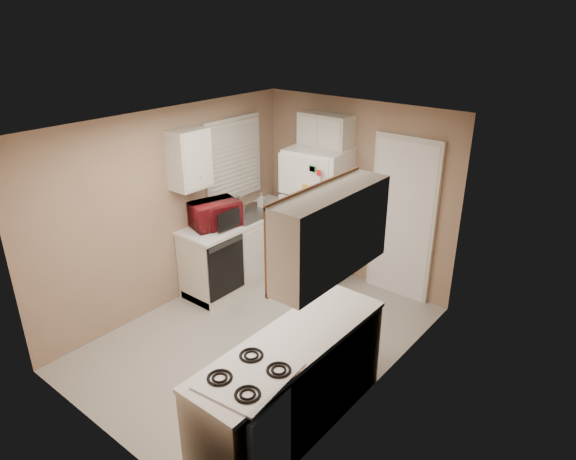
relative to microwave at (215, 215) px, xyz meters
The scene contains 19 objects.
floor 1.63m from the microwave, 22.25° to the right, with size 3.80×3.80×0.00m, color beige.
ceiling 1.83m from the microwave, 22.25° to the right, with size 3.80×3.80×0.00m, color white.
wall_left 0.55m from the microwave, 117.99° to the right, with size 3.80×3.80×0.00m, color tan.
wall_right 2.60m from the microwave, 10.45° to the right, with size 3.80×3.80×0.00m, color tan.
wall_back 1.84m from the microwave, 51.19° to the left, with size 2.80×2.80×0.00m, color tan.
wall_front 2.64m from the microwave, 64.12° to the right, with size 2.80×2.80×0.00m, color tan.
left_counter 0.74m from the microwave, 83.36° to the left, with size 0.60×1.80×0.90m, color silver.
dishwasher 0.68m from the microwave, 26.61° to the right, with size 0.03×0.58×0.72m, color black.
sink 0.61m from the microwave, 85.07° to the left, with size 0.54×0.74×0.16m, color gray.
microwave is the anchor object (origin of this frame).
soap_bottle 0.88m from the microwave, 90.00° to the left, with size 0.09×0.09×0.20m, color white.
window_blinds 0.83m from the microwave, 109.92° to the left, with size 0.10×0.98×1.08m, color silver.
upper_cabinet_left 0.80m from the microwave, 111.77° to the right, with size 0.30×0.45×0.70m, color silver.
refrigerator 1.39m from the microwave, 55.26° to the left, with size 0.74×0.72×1.80m, color white.
cabinet_over_fridge 1.76m from the microwave, 59.63° to the left, with size 0.70×0.30×0.40m, color silver.
interior_door 2.31m from the microwave, 36.91° to the left, with size 0.86×0.06×2.08m, color white.
right_counter 2.65m from the microwave, 29.45° to the right, with size 0.60×2.00×0.90m, color silver.
stove 2.99m from the microwave, 38.53° to the right, with size 0.56×0.70×0.85m, color white.
upper_cabinet_right 2.70m from the microwave, 22.01° to the right, with size 0.30×1.20×0.70m, color silver.
Camera 1 is at (3.28, -3.54, 3.41)m, focal length 32.00 mm.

